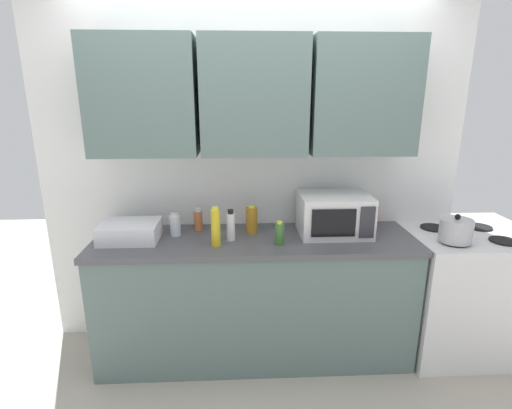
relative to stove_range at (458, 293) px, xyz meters
name	(u,v)px	position (x,y,z in m)	size (l,w,h in m)	color
wall_back_with_cabinets	(253,135)	(-1.48, 0.25, 1.12)	(3.05, 0.38, 2.60)	white
counter_run	(255,296)	(-1.48, 0.02, 0.00)	(2.18, 0.63, 0.90)	slate
stove_range	(458,293)	(0.00, 0.00, 0.00)	(0.76, 0.64, 0.91)	silver
kettle	(456,230)	(-0.17, -0.14, 0.54)	(0.21, 0.21, 0.19)	#B2B2B7
microwave	(334,215)	(-0.92, 0.07, 0.59)	(0.48, 0.37, 0.28)	silver
dish_rack	(130,231)	(-2.31, 0.02, 0.51)	(0.38, 0.30, 0.12)	silver
bottle_white_jar	(231,226)	(-1.64, -0.02, 0.55)	(0.06, 0.06, 0.21)	white
bottle_spice_jar	(198,220)	(-1.87, 0.19, 0.53)	(0.06, 0.06, 0.17)	#BC6638
bottle_green_oil	(279,234)	(-1.32, -0.11, 0.52)	(0.06, 0.06, 0.16)	#386B2D
bottle_clear_tall	(175,225)	(-2.02, 0.10, 0.52)	(0.07, 0.07, 0.16)	silver
bottle_red_sauce	(374,215)	(-0.58, 0.23, 0.53)	(0.05, 0.05, 0.17)	red
bottle_amber_vinegar	(252,220)	(-1.49, 0.12, 0.54)	(0.08, 0.08, 0.20)	#AD701E
bottle_yellow_mustard	(216,227)	(-1.73, -0.11, 0.57)	(0.06, 0.06, 0.26)	gold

